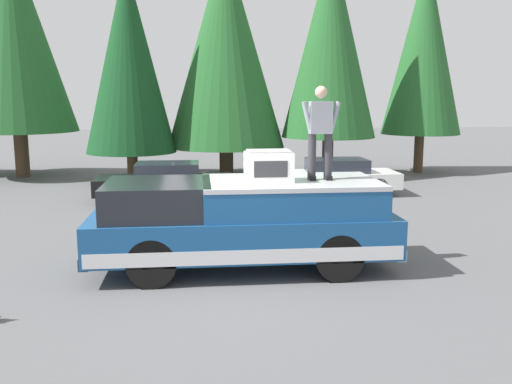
{
  "coord_description": "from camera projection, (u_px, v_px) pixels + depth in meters",
  "views": [
    {
      "loc": [
        -9.61,
        0.49,
        3.17
      ],
      "look_at": [
        0.85,
        -0.59,
        1.35
      ],
      "focal_mm": 39.2,
      "sensor_mm": 36.0,
      "label": 1
    }
  ],
  "objects": [
    {
      "name": "ground_plane",
      "position": [
        228.0,
        275.0,
        10.01
      ],
      "size": [
        90.0,
        90.0,
        0.0
      ],
      "primitive_type": "plane",
      "color": "#565659"
    },
    {
      "name": "pickup_truck",
      "position": [
        243.0,
        223.0,
        10.23
      ],
      "size": [
        2.01,
        5.54,
        1.65
      ],
      "color": "navy",
      "rests_on": "ground"
    },
    {
      "name": "compressor_unit",
      "position": [
        269.0,
        166.0,
        9.98
      ],
      "size": [
        0.65,
        0.84,
        0.56
      ],
      "color": "white",
      "rests_on": "pickup_truck"
    },
    {
      "name": "person_on_truck_bed",
      "position": [
        320.0,
        130.0,
        10.08
      ],
      "size": [
        0.29,
        0.72,
        1.69
      ],
      "color": "#333338",
      "rests_on": "pickup_truck"
    },
    {
      "name": "parked_car_white",
      "position": [
        334.0,
        177.0,
        18.07
      ],
      "size": [
        1.64,
        4.1,
        1.16
      ],
      "color": "white",
      "rests_on": "ground"
    },
    {
      "name": "parked_car_black",
      "position": [
        165.0,
        182.0,
        17.03
      ],
      "size": [
        1.64,
        4.1,
        1.16
      ],
      "color": "black",
      "rests_on": "ground"
    },
    {
      "name": "conifer_far_left",
      "position": [
        424.0,
        47.0,
        22.58
      ],
      "size": [
        3.21,
        3.21,
        8.65
      ],
      "color": "#4C3826",
      "rests_on": "ground"
    },
    {
      "name": "conifer_left",
      "position": [
        330.0,
        41.0,
        20.89
      ],
      "size": [
        3.57,
        3.57,
        8.76
      ],
      "color": "#4C3826",
      "rests_on": "ground"
    },
    {
      "name": "conifer_center_left",
      "position": [
        225.0,
        46.0,
        21.26
      ],
      "size": [
        4.54,
        4.54,
        8.88
      ],
      "color": "#4C3826",
      "rests_on": "ground"
    },
    {
      "name": "conifer_center_right",
      "position": [
        129.0,
        59.0,
        20.07
      ],
      "size": [
        3.27,
        3.27,
        7.88
      ],
      "color": "#4C3826",
      "rests_on": "ground"
    },
    {
      "name": "conifer_right",
      "position": [
        13.0,
        32.0,
        21.24
      ],
      "size": [
        4.48,
        4.48,
        9.36
      ],
      "color": "#4C3826",
      "rests_on": "ground"
    }
  ]
}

